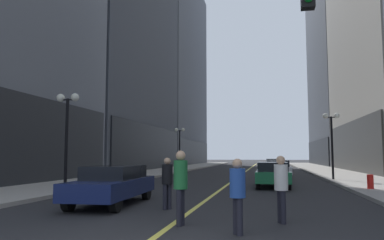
{
  "coord_description": "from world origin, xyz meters",
  "views": [
    {
      "loc": [
        2.32,
        -5.83,
        1.69
      ],
      "look_at": [
        -4.62,
        28.22,
        4.97
      ],
      "focal_mm": 34.91,
      "sensor_mm": 36.0,
      "label": 1
    }
  ],
  "objects": [
    {
      "name": "building_right_far",
      "position": [
        16.91,
        60.0,
        17.42
      ],
      "size": [
        13.02,
        26.0,
        34.97
      ],
      "color": "#4C515B",
      "rests_on": "ground"
    },
    {
      "name": "street_lamp_left_near",
      "position": [
        -6.4,
        9.19,
        3.26
      ],
      "size": [
        1.06,
        0.36,
        4.43
      ],
      "color": "black",
      "rests_on": "ground"
    },
    {
      "name": "ground_plane",
      "position": [
        0.0,
        35.0,
        0.0
      ],
      "size": [
        200.0,
        200.0,
        0.0
      ],
      "primitive_type": "plane",
      "color": "#262628"
    },
    {
      "name": "sidewalk_left",
      "position": [
        -8.25,
        35.0,
        0.07
      ],
      "size": [
        4.5,
        78.0,
        0.15
      ],
      "primitive_type": "cube",
      "color": "#9E9991",
      "rests_on": "ground"
    },
    {
      "name": "pedestrian_in_blue_hoodie",
      "position": [
        1.66,
        2.29,
        0.93
      ],
      "size": [
        0.47,
        0.47,
        1.61
      ],
      "color": "black",
      "rests_on": "ground"
    },
    {
      "name": "car_navy",
      "position": [
        -2.92,
        6.32,
        0.72
      ],
      "size": [
        1.91,
        4.76,
        1.32
      ],
      "color": "#141E4C",
      "rests_on": "ground"
    },
    {
      "name": "pedestrian_in_white_shirt",
      "position": [
        2.62,
        3.85,
        0.97
      ],
      "size": [
        0.45,
        0.45,
        1.67
      ],
      "color": "black",
      "rests_on": "ground"
    },
    {
      "name": "car_white",
      "position": [
        2.95,
        22.93,
        0.72
      ],
      "size": [
        1.95,
        4.74,
        1.32
      ],
      "color": "silver",
      "rests_on": "ground"
    },
    {
      "name": "street_lamp_right_mid",
      "position": [
        6.4,
        19.72,
        3.26
      ],
      "size": [
        1.06,
        0.36,
        4.43
      ],
      "color": "black",
      "rests_on": "ground"
    },
    {
      "name": "street_lamp_left_far",
      "position": [
        -6.4,
        30.73,
        3.26
      ],
      "size": [
        1.06,
        0.36,
        4.43
      ],
      "color": "black",
      "rests_on": "ground"
    },
    {
      "name": "lane_centre_stripe",
      "position": [
        0.0,
        35.0,
        0.0
      ],
      "size": [
        0.16,
        70.0,
        0.01
      ],
      "primitive_type": "cube",
      "color": "#E5D64C",
      "rests_on": "ground"
    },
    {
      "name": "building_left_far",
      "position": [
        -16.65,
        60.0,
        17.33
      ],
      "size": [
        12.5,
        26.0,
        34.8
      ],
      "color": "slate",
      "rests_on": "ground"
    },
    {
      "name": "pedestrian_in_green_parka",
      "position": [
        0.23,
        3.06,
        1.06
      ],
      "size": [
        0.39,
        0.39,
        1.8
      ],
      "color": "black",
      "rests_on": "ground"
    },
    {
      "name": "sidewalk_right",
      "position": [
        8.25,
        35.0,
        0.07
      ],
      "size": [
        4.5,
        78.0,
        0.15
      ],
      "primitive_type": "cube",
      "color": "#9E9991",
      "rests_on": "ground"
    },
    {
      "name": "car_green",
      "position": [
        2.54,
        14.66,
        0.72
      ],
      "size": [
        1.72,
        4.77,
        1.32
      ],
      "color": "#196038",
      "rests_on": "ground"
    },
    {
      "name": "pedestrian_in_black_coat",
      "position": [
        -0.8,
        5.6,
        0.93
      ],
      "size": [
        0.48,
        0.48,
        1.61
      ],
      "color": "black",
      "rests_on": "ground"
    },
    {
      "name": "car_black",
      "position": [
        2.92,
        33.27,
        0.72
      ],
      "size": [
        1.8,
        4.57,
        1.32
      ],
      "color": "black",
      "rests_on": "ground"
    },
    {
      "name": "fire_hydrant_right",
      "position": [
        6.9,
        12.76,
        0.4
      ],
      "size": [
        0.28,
        0.28,
        0.8
      ],
      "primitive_type": "cylinder",
      "color": "red",
      "rests_on": "ground"
    }
  ]
}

